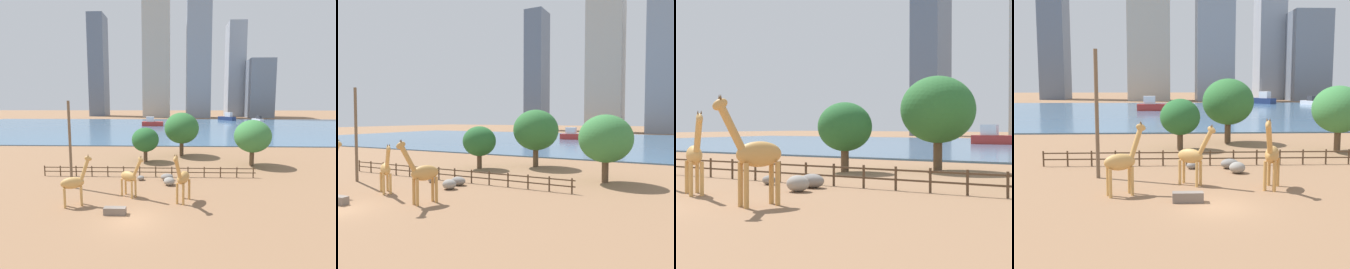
# 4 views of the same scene
# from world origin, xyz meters

# --- Properties ---
(ground_plane) EXTENTS (400.00, 400.00, 0.00)m
(ground_plane) POSITION_xyz_m (0.00, 80.00, 0.00)
(ground_plane) COLOR #8C6647
(harbor_water) EXTENTS (180.00, 86.00, 0.20)m
(harbor_water) POSITION_xyz_m (0.00, 77.00, 0.10)
(harbor_water) COLOR #476B8C
(harbor_water) RESTS_ON ground
(giraffe_tall) EXTENTS (1.84, 3.23, 4.81)m
(giraffe_tall) POSITION_xyz_m (3.98, 3.84, 2.28)
(giraffe_tall) COLOR #C18C47
(giraffe_tall) RESTS_ON ground
(giraffe_companion) EXTENTS (2.75, 1.59, 4.56)m
(giraffe_companion) POSITION_xyz_m (-5.55, 2.70, 2.12)
(giraffe_companion) COLOR tan
(giraffe_companion) RESTS_ON ground
(giraffe_young) EXTENTS (2.72, 2.04, 4.25)m
(giraffe_young) POSITION_xyz_m (-1.08, 5.08, 2.01)
(giraffe_young) COLOR tan
(giraffe_young) RESTS_ON ground
(utility_pole) EXTENTS (0.28, 0.28, 9.29)m
(utility_pole) POSITION_xyz_m (-7.80, 7.57, 4.64)
(utility_pole) COLOR brown
(utility_pole) RESTS_ON ground
(boulder_near_fence) EXTENTS (1.23, 1.17, 0.88)m
(boulder_near_fence) POSITION_xyz_m (2.62, 8.80, 0.44)
(boulder_near_fence) COLOR gray
(boulder_near_fence) RESTS_ON ground
(boulder_by_pole) EXTENTS (1.46, 1.07, 0.80)m
(boulder_by_pole) POSITION_xyz_m (2.31, 10.57, 0.40)
(boulder_by_pole) COLOR gray
(boulder_by_pole) RESTS_ON ground
(boulder_small) EXTENTS (0.82, 0.74, 0.55)m
(boulder_small) POSITION_xyz_m (-0.79, 10.55, 0.28)
(boulder_small) COLOR gray
(boulder_small) RESTS_ON ground
(feeding_trough) EXTENTS (1.80, 0.60, 0.60)m
(feeding_trough) POSITION_xyz_m (-1.61, 1.02, 0.30)
(feeding_trough) COLOR #72665B
(feeding_trough) RESTS_ON ground
(enclosure_fence) EXTENTS (26.12, 0.14, 1.30)m
(enclosure_fence) POSITION_xyz_m (-0.06, 12.00, 0.76)
(enclosure_fence) COLOR #4C3826
(enclosure_fence) RESTS_ON ground
(tree_left_large) EXTENTS (5.20, 5.20, 6.64)m
(tree_left_large) POSITION_xyz_m (14.29, 18.18, 4.28)
(tree_left_large) COLOR brown
(tree_left_large) RESTS_ON ground
(tree_center_broad) EXTENTS (5.84, 5.84, 7.40)m
(tree_center_broad) POSITION_xyz_m (4.29, 24.96, 4.75)
(tree_center_broad) COLOR brown
(tree_center_broad) RESTS_ON ground
(tree_right_tall) EXTENTS (4.14, 4.14, 5.29)m
(tree_right_tall) POSITION_xyz_m (-1.36, 20.24, 3.40)
(tree_right_tall) COLOR brown
(tree_right_tall) RESTS_ON ground
(boat_ferry) EXTENTS (8.04, 3.07, 3.51)m
(boat_ferry) POSITION_xyz_m (-5.85, 79.61, 1.39)
(boat_ferry) COLOR #B22D28
(boat_ferry) RESTS_ON harbor_water
(boat_sailboat) EXTENTS (4.29, 6.47, 2.68)m
(boat_sailboat) POSITION_xyz_m (41.95, 105.90, 1.11)
(boat_sailboat) COLOR silver
(boat_sailboat) RESTS_ON harbor_water
(boat_tug) EXTENTS (8.18, 8.90, 8.02)m
(boat_tug) POSITION_xyz_m (28.81, 112.67, 1.54)
(boat_tug) COLOR navy
(boat_tug) RESTS_ON harbor_water
(skyline_tower_needle) EXTENTS (10.19, 14.03, 65.70)m
(skyline_tower_needle) POSITION_xyz_m (-48.69, 157.74, 32.85)
(skyline_tower_needle) COLOR slate
(skyline_tower_needle) RESTS_ON ground
(skyline_block_central) EXTENTS (14.31, 14.06, 34.11)m
(skyline_block_central) POSITION_xyz_m (52.67, 140.21, 17.05)
(skyline_block_central) COLOR slate
(skyline_block_central) RESTS_ON ground
(skyline_tower_glass) EXTENTS (16.10, 13.94, 70.33)m
(skyline_tower_glass) POSITION_xyz_m (-8.85, 143.95, 35.16)
(skyline_tower_glass) COLOR #ADA89E
(skyline_tower_glass) RESTS_ON ground
(skyline_block_left) EXTENTS (10.83, 14.66, 59.30)m
(skyline_block_left) POSITION_xyz_m (41.29, 156.02, 29.65)
(skyline_block_left) COLOR #939EAD
(skyline_block_left) RESTS_ON ground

